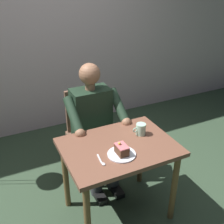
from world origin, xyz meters
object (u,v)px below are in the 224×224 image
cake_slice (122,149)px  coffee_cup (141,129)px  chair (88,129)px  dining_table (119,156)px  dessert_spoon (102,161)px  seated_person (95,125)px

cake_slice → coffee_cup: bearing=-145.9°
chair → coffee_cup: (-0.24, 0.61, 0.27)m
dining_table → coffee_cup: coffee_cup is taller
chair → cake_slice: (0.04, 0.80, 0.26)m
cake_slice → dessert_spoon: bearing=4.9°
seated_person → coffee_cup: 0.52m
chair → cake_slice: chair is taller
coffee_cup → dessert_spoon: 0.49m
coffee_cup → cake_slice: bearing=34.1°
seated_person → cake_slice: 0.64m
cake_slice → dessert_spoon: 0.17m
dining_table → cake_slice: (0.04, 0.12, 0.15)m
cake_slice → coffee_cup: (-0.28, -0.19, 0.00)m
chair → seated_person: size_ratio=0.74×
cake_slice → dessert_spoon: (0.17, 0.01, -0.04)m
chair → seated_person: bearing=90.0°
dessert_spoon → seated_person: bearing=-108.0°
dessert_spoon → chair: bearing=-104.3°
dining_table → seated_person: 0.51m
seated_person → dessert_spoon: seated_person is taller
seated_person → dessert_spoon: (0.21, 0.64, 0.09)m
dessert_spoon → cake_slice: bearing=-175.1°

